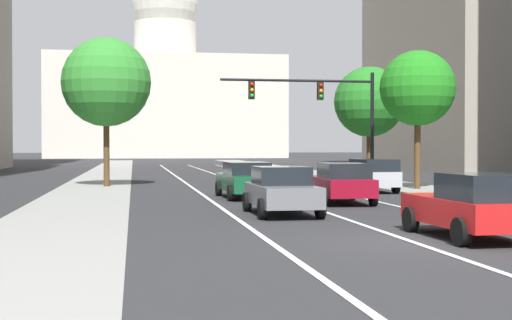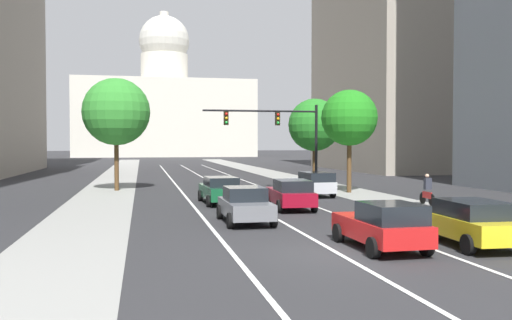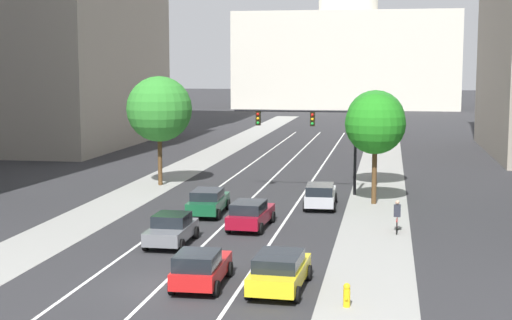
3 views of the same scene
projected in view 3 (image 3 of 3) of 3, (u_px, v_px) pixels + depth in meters
ground_plane at (290, 161)px, 69.54m from camera, size 400.00×400.00×0.00m
sidewalk_left at (189, 166)px, 66.09m from camera, size 3.79×130.00×0.01m
sidewalk_right at (380, 171)px, 63.22m from camera, size 3.79×130.00×0.01m
lane_stripe_left at (220, 186)px, 55.44m from camera, size 0.16×90.00×0.01m
lane_stripe_center at (263, 187)px, 54.89m from camera, size 0.16×90.00×0.01m
lane_stripe_right at (307, 189)px, 54.34m from camera, size 0.16×90.00×0.01m
capitol_building at (347, 49)px, 156.81m from camera, size 44.32×25.23×37.45m
car_gray at (172, 229)px, 37.45m from camera, size 2.02×4.18×1.54m
car_green at (208, 201)px, 44.93m from camera, size 2.16×4.74×1.52m
car_yellow at (280, 270)px, 29.85m from camera, size 2.22×4.54×1.51m
car_red at (201, 268)px, 30.28m from camera, size 2.03×4.14×1.56m
car_crimson at (250, 214)px, 41.13m from camera, size 2.15×4.70×1.55m
car_silver at (320, 195)px, 47.02m from camera, size 2.14×4.83×1.58m
traffic_signal_mast at (315, 129)px, 51.63m from camera, size 8.47×0.39×6.21m
fire_hydrant at (347, 295)px, 27.80m from camera, size 0.26×0.35×0.91m
cyclist at (397, 217)px, 40.13m from camera, size 0.37×1.70×1.72m
street_tree_mid_right at (376, 120)px, 55.13m from camera, size 4.28×4.28×7.03m
street_tree_mid_left at (159, 109)px, 55.21m from camera, size 4.80×4.80×8.04m
street_tree_far_right at (375, 124)px, 47.80m from camera, size 3.85×3.85×7.06m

